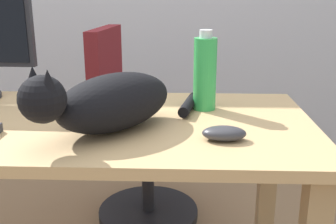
# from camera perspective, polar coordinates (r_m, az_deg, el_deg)

# --- Properties ---
(desk) EXTENTS (1.54, 0.64, 0.72)m
(desk) POSITION_cam_1_polar(r_m,az_deg,el_deg) (1.27, -16.28, -5.49)
(desk) COLOR tan
(desk) RESTS_ON ground_plane
(office_chair) EXTENTS (0.48, 0.48, 0.91)m
(office_chair) POSITION_cam_1_polar(r_m,az_deg,el_deg) (1.93, -4.37, -4.06)
(office_chair) COLOR black
(office_chair) RESTS_ON ground_plane
(cat) EXTENTS (0.42, 0.48, 0.20)m
(cat) POSITION_cam_1_polar(r_m,az_deg,el_deg) (1.08, -8.24, 1.47)
(cat) COLOR black
(cat) RESTS_ON desk
(computer_mouse) EXTENTS (0.11, 0.06, 0.04)m
(computer_mouse) POSITION_cam_1_polar(r_m,az_deg,el_deg) (1.03, 7.81, -2.95)
(computer_mouse) COLOR #333338
(computer_mouse) RESTS_ON desk
(water_bottle) EXTENTS (0.07, 0.07, 0.24)m
(water_bottle) POSITION_cam_1_polar(r_m,az_deg,el_deg) (1.26, 5.16, 5.43)
(water_bottle) COLOR green
(water_bottle) RESTS_ON desk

